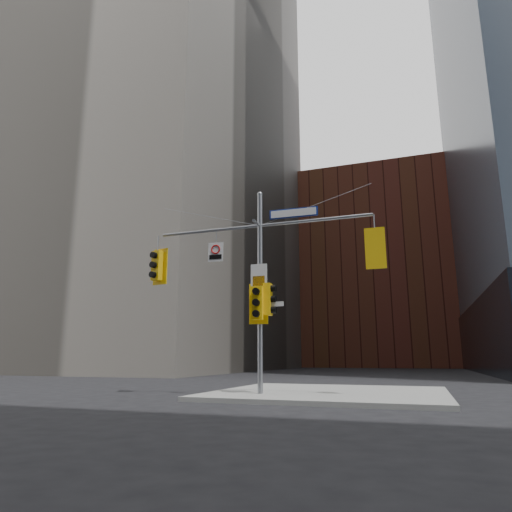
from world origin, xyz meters
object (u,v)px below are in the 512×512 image
Objects in this scene: signal_assembly at (260,269)px; traffic_light_pole_side at (269,299)px; traffic_light_west_arm at (157,266)px; regulatory_sign_arm at (216,251)px; traffic_light_pole_front at (257,303)px; traffic_light_east_arm at (376,249)px; street_sign_blade at (293,213)px.

traffic_light_pole_side is at bearing 1.65° from signal_assembly.
signal_assembly is 1.16m from traffic_light_pole_side.
traffic_light_west_arm is 2.52m from regulatory_sign_arm.
regulatory_sign_arm is (-1.73, -0.02, 0.76)m from signal_assembly.
traffic_light_pole_front is at bearing -90.17° from signal_assembly.
regulatory_sign_arm is at bearing -0.43° from traffic_light_east_arm.
traffic_light_pole_side reaches higher than traffic_light_pole_front.
street_sign_blade is (-2.76, 0.00, 1.55)m from traffic_light_east_arm.
traffic_light_pole_front is at bearing -12.24° from regulatory_sign_arm.
signal_assembly is 1.89m from regulatory_sign_arm.
signal_assembly is at bearing -3.46° from regulatory_sign_arm.
street_sign_blade is (0.93, -0.01, 3.04)m from traffic_light_pole_side.
street_sign_blade is at bearing 5.50° from traffic_light_pole_front.
signal_assembly is 5.63× the size of traffic_light_west_arm.
traffic_light_west_arm is 1.98× the size of regulatory_sign_arm.
street_sign_blade reaches higher than regulatory_sign_arm.
regulatory_sign_arm is (-2.05, -0.03, 1.87)m from traffic_light_pole_side.
regulatory_sign_arm is at bearing 165.33° from traffic_light_pole_front.
traffic_light_pole_side is (4.55, -0.00, -1.49)m from traffic_light_west_arm.
signal_assembly is 5.85× the size of traffic_light_east_arm.
signal_assembly is 4.58× the size of street_sign_blade.
regulatory_sign_arm is at bearing -179.33° from signal_assembly.
traffic_light_pole_side is at bearing 177.78° from street_sign_blade.
street_sign_blade is at bearing 0.14° from signal_assembly.
signal_assembly reaches higher than regulatory_sign_arm.
traffic_light_west_arm is 1.28× the size of traffic_light_pole_side.
regulatory_sign_arm reaches higher than traffic_light_east_arm.
traffic_light_east_arm reaches higher than traffic_light_pole_front.
regulatory_sign_arm reaches higher than traffic_light_pole_side.
signal_assembly is 4.04m from traffic_light_east_arm.
traffic_light_pole_front is at bearing 127.17° from traffic_light_pole_side.
signal_assembly reaches higher than traffic_light_west_arm.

